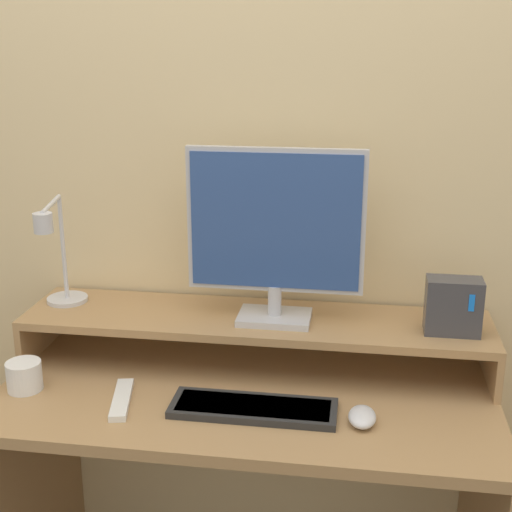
# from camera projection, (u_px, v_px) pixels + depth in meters

# --- Properties ---
(wall_back) EXTENTS (6.00, 0.05, 2.50)m
(wall_back) POSITION_uv_depth(u_px,v_px,m) (265.00, 156.00, 1.97)
(wall_back) COLOR beige
(wall_back) RESTS_ON ground_plane
(desk) EXTENTS (1.26, 0.61, 0.70)m
(desk) POSITION_uv_depth(u_px,v_px,m) (246.00, 458.00, 1.87)
(desk) COLOR #A87F51
(desk) RESTS_ON ground_plane
(monitor_shelf) EXTENTS (1.26, 0.28, 0.14)m
(monitor_shelf) POSITION_uv_depth(u_px,v_px,m) (255.00, 323.00, 1.93)
(monitor_shelf) COLOR #A87F51
(monitor_shelf) RESTS_ON desk
(monitor) EXTENTS (0.46, 0.13, 0.46)m
(monitor) POSITION_uv_depth(u_px,v_px,m) (275.00, 230.00, 1.83)
(monitor) COLOR #BCBCC1
(monitor) RESTS_ON monitor_shelf
(desk_lamp) EXTENTS (0.12, 0.27, 0.31)m
(desk_lamp) POSITION_uv_depth(u_px,v_px,m) (58.00, 261.00, 1.93)
(desk_lamp) COLOR silver
(desk_lamp) RESTS_ON monitor_shelf
(router_dock) EXTENTS (0.14, 0.08, 0.15)m
(router_dock) POSITION_uv_depth(u_px,v_px,m) (453.00, 306.00, 1.80)
(router_dock) COLOR #3D3D42
(router_dock) RESTS_ON monitor_shelf
(keyboard) EXTENTS (0.40, 0.13, 0.02)m
(keyboard) POSITION_uv_depth(u_px,v_px,m) (253.00, 408.00, 1.71)
(keyboard) COLOR #282828
(keyboard) RESTS_ON desk
(mouse) EXTENTS (0.06, 0.10, 0.03)m
(mouse) POSITION_uv_depth(u_px,v_px,m) (362.00, 417.00, 1.66)
(mouse) COLOR silver
(mouse) RESTS_ON desk
(remote_control) EXTENTS (0.08, 0.20, 0.02)m
(remote_control) POSITION_uv_depth(u_px,v_px,m) (122.00, 399.00, 1.75)
(remote_control) COLOR white
(remote_control) RESTS_ON desk
(mug) EXTENTS (0.09, 0.09, 0.08)m
(mug) POSITION_uv_depth(u_px,v_px,m) (24.00, 376.00, 1.81)
(mug) COLOR white
(mug) RESTS_ON desk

